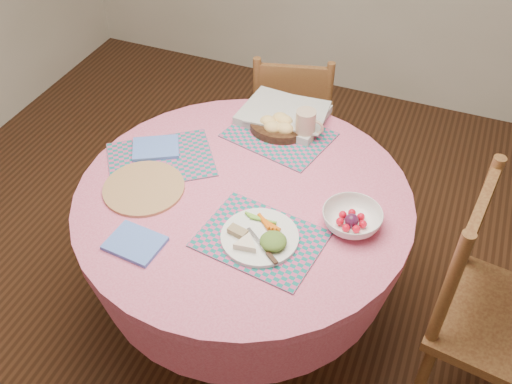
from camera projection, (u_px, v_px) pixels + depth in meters
ground at (246, 315)px, 2.59m from camera, size 4.00×4.00×0.00m
dining_table at (244, 231)px, 2.21m from camera, size 1.24×1.24×0.75m
chair_right at (490, 308)px, 1.98m from camera, size 0.51×0.52×1.01m
chair_back at (292, 121)px, 2.90m from camera, size 0.49×0.48×0.88m
placemat_front at (261, 239)px, 1.91m from camera, size 0.44×0.35×0.01m
placemat_left at (161, 159)px, 2.22m from camera, size 0.50×0.48×0.01m
placemat_back at (279, 135)px, 2.33m from camera, size 0.46×0.38×0.01m
wicker_trivet at (144, 188)px, 2.09m from camera, size 0.30×0.30×0.01m
napkin_near at (135, 243)px, 1.89m from camera, size 0.19×0.16×0.01m
napkin_far at (156, 148)px, 2.26m from camera, size 0.23×0.21×0.01m
dinner_plate at (261, 237)px, 1.90m from camera, size 0.26×0.26×0.05m
bread_bowl at (277, 126)px, 2.33m from camera, size 0.23×0.23×0.08m
latte_mug at (306, 125)px, 2.27m from camera, size 0.12×0.08×0.13m
fruit_bowl at (352, 219)px, 1.94m from camera, size 0.26×0.26×0.06m
newspaper_stack at (284, 114)px, 2.40m from camera, size 0.37×0.30×0.04m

